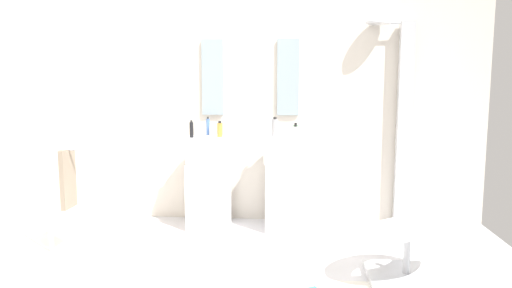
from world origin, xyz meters
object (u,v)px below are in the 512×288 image
at_px(pedestal_sink_right, 287,181).
at_px(towel_rack, 65,181).
at_px(soap_bottle_grey, 275,128).
at_px(soap_bottle_black, 192,130).
at_px(pedestal_sink_left, 209,179).
at_px(shower_column, 403,120).
at_px(soap_bottle_green, 296,132).
at_px(lounge_chair, 408,235).
at_px(soap_bottle_white, 295,133).
at_px(soap_bottle_blue, 208,127).
at_px(soap_bottle_amber, 220,130).

bearing_deg(pedestal_sink_right, towel_rack, -155.36).
bearing_deg(soap_bottle_grey, towel_rack, -153.25).
height_order(soap_bottle_grey, soap_bottle_black, soap_bottle_grey).
xyz_separation_m(pedestal_sink_left, shower_column, (1.94, 0.23, 0.59)).
height_order(pedestal_sink_left, soap_bottle_green, soap_bottle_green).
bearing_deg(soap_bottle_green, soap_bottle_black, 177.56).
distance_m(lounge_chair, soap_bottle_grey, 1.71).
bearing_deg(soap_bottle_grey, shower_column, 9.22).
xyz_separation_m(towel_rack, soap_bottle_white, (1.93, 0.71, 0.35)).
relative_size(soap_bottle_blue, soap_bottle_white, 1.34).
distance_m(pedestal_sink_right, soap_bottle_blue, 0.98).
relative_size(pedestal_sink_left, shower_column, 0.50).
xyz_separation_m(lounge_chair, soap_bottle_grey, (-1.03, 1.20, 0.66)).
bearing_deg(lounge_chair, towel_rack, 173.17).
relative_size(pedestal_sink_right, soap_bottle_black, 6.03).
bearing_deg(soap_bottle_green, soap_bottle_blue, 162.55).
xyz_separation_m(pedestal_sink_left, soap_bottle_green, (0.87, -0.12, 0.50)).
height_order(soap_bottle_grey, soap_bottle_green, soap_bottle_grey).
distance_m(pedestal_sink_left, towel_rack, 1.37).
bearing_deg(shower_column, soap_bottle_black, -171.60).
bearing_deg(soap_bottle_black, soap_bottle_blue, 63.64).
xyz_separation_m(soap_bottle_grey, soap_bottle_black, (-0.81, -0.10, -0.01)).
distance_m(soap_bottle_amber, soap_bottle_blue, 0.22).
xyz_separation_m(soap_bottle_grey, soap_bottle_white, (0.20, -0.16, -0.03)).
height_order(pedestal_sink_right, soap_bottle_green, soap_bottle_green).
bearing_deg(soap_bottle_black, shower_column, 8.40).
xyz_separation_m(towel_rack, soap_bottle_amber, (1.19, 0.84, 0.36)).
xyz_separation_m(pedestal_sink_left, soap_bottle_black, (-0.15, -0.08, 0.51)).
relative_size(pedestal_sink_right, soap_bottle_amber, 6.53).
bearing_deg(pedestal_sink_right, soap_bottle_blue, 168.79).
bearing_deg(soap_bottle_white, soap_bottle_black, 176.70).
xyz_separation_m(shower_column, soap_bottle_blue, (-1.97, -0.07, -0.07)).
bearing_deg(shower_column, soap_bottle_blue, -177.99).
relative_size(pedestal_sink_left, soap_bottle_grey, 5.16).
relative_size(shower_column, soap_bottle_black, 12.11).
distance_m(soap_bottle_green, soap_bottle_blue, 0.94).
height_order(pedestal_sink_right, towel_rack, pedestal_sink_right).
xyz_separation_m(soap_bottle_amber, soap_bottle_blue, (-0.15, 0.17, 0.01)).
bearing_deg(towel_rack, pedestal_sink_left, 38.48).
bearing_deg(soap_bottle_green, soap_bottle_grey, 144.53).
xyz_separation_m(lounge_chair, soap_bottle_black, (-1.84, 1.10, 0.65)).
relative_size(lounge_chair, soap_bottle_blue, 5.86).
relative_size(pedestal_sink_right, lounge_chair, 0.94).
xyz_separation_m(lounge_chair, soap_bottle_white, (-0.82, 1.04, 0.63)).
bearing_deg(soap_bottle_grey, lounge_chair, -49.51).
bearing_deg(soap_bottle_green, soap_bottle_white, -91.74).
distance_m(soap_bottle_amber, soap_bottle_black, 0.28).
height_order(soap_bottle_black, soap_bottle_white, soap_bottle_black).
distance_m(pedestal_sink_left, lounge_chair, 2.06).
distance_m(towel_rack, soap_bottle_black, 1.25).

